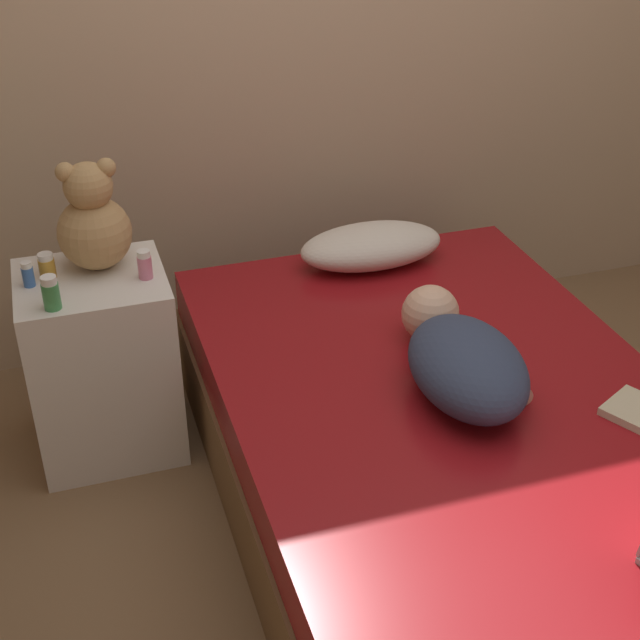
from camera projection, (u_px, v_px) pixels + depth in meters
ground_plane at (446, 518)px, 2.83m from camera, size 12.00×12.00×0.00m
wall_back at (318, 7)px, 3.23m from camera, size 8.00×0.06×2.60m
bed at (451, 462)px, 2.71m from camera, size 1.33×2.10×0.47m
nightstand at (102, 364)px, 2.99m from camera, size 0.47×0.43×0.66m
pillow at (371, 246)px, 3.27m from camera, size 0.54×0.28×0.15m
person_lying at (462, 358)px, 2.59m from camera, size 0.37×0.67×0.21m
teddy_bear at (93, 222)px, 2.81m from camera, size 0.24×0.24×0.36m
bottle_blue at (28, 274)px, 2.76m from camera, size 0.04×0.04×0.08m
bottle_pink at (145, 265)px, 2.80m from camera, size 0.05×0.05×0.10m
bottle_green at (51, 293)px, 2.63m from camera, size 0.05×0.05×0.11m
bottle_amber at (47, 266)px, 2.80m from camera, size 0.05×0.05×0.08m
book at (635, 410)px, 2.52m from camera, size 0.21×0.20×0.02m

